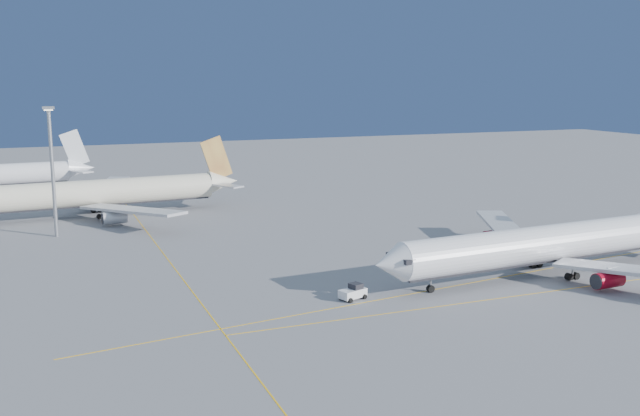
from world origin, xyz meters
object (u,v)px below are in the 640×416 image
at_px(airliner_etihad, 100,193).
at_px(light_mast, 52,161).
at_px(airliner_virgin, 557,243).
at_px(pushback_tug, 353,292).

xyz_separation_m(airliner_etihad, light_mast, (-10.09, -19.30, 9.69)).
bearing_deg(light_mast, airliner_virgin, -38.38).
bearing_deg(airliner_etihad, light_mast, -122.01).
distance_m(airliner_etihad, pushback_tug, 82.01).
height_order(airliner_virgin, light_mast, light_mast).
bearing_deg(light_mast, airliner_etihad, 62.41).
height_order(airliner_etihad, light_mast, light_mast).
bearing_deg(airliner_virgin, pushback_tug, 176.66).
bearing_deg(airliner_virgin, light_mast, 137.59).
distance_m(pushback_tug, light_mast, 70.27).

